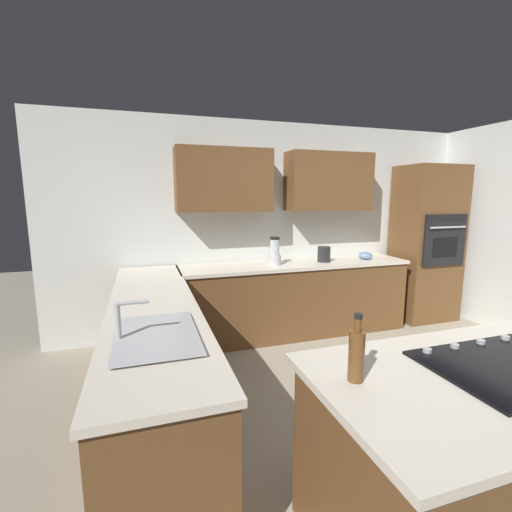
{
  "coord_description": "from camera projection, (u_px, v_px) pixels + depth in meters",
  "views": [
    {
      "loc": [
        1.86,
        2.16,
        1.7
      ],
      "look_at": [
        0.78,
        -1.22,
        1.1
      ],
      "focal_mm": 24.77,
      "sensor_mm": 36.0,
      "label": 1
    }
  ],
  "objects": [
    {
      "name": "mixing_bowl",
      "position": [
        365.0,
        255.0,
        4.54
      ],
      "size": [
        0.17,
        0.17,
        0.1
      ],
      "primitive_type": "ellipsoid",
      "color": "#668CB2",
      "rests_on": "countertop_back"
    },
    {
      "name": "ground_plane",
      "position": [
        392.0,
        408.0,
        2.87
      ],
      "size": [
        14.0,
        14.0,
        0.0
      ],
      "primitive_type": "plane",
      "color": "#9E937F"
    },
    {
      "name": "countertop_back",
      "position": [
        296.0,
        264.0,
        4.31
      ],
      "size": [
        2.84,
        0.64,
        0.04
      ],
      "primitive_type": "cube",
      "color": "silver",
      "rests_on": "lower_cabinets_back"
    },
    {
      "name": "cooktop",
      "position": [
        509.0,
        366.0,
        1.67
      ],
      "size": [
        0.76,
        0.56,
        0.03
      ],
      "color": "black",
      "rests_on": "island_top"
    },
    {
      "name": "lower_cabinets_back",
      "position": [
        295.0,
        300.0,
        4.39
      ],
      "size": [
        2.8,
        0.6,
        0.86
      ],
      "primitive_type": "cube",
      "color": "brown",
      "rests_on": "ground"
    },
    {
      "name": "sink_unit",
      "position": [
        155.0,
        335.0,
        2.01
      ],
      "size": [
        0.46,
        0.7,
        0.23
      ],
      "color": "#515456",
      "rests_on": "countertop_side"
    },
    {
      "name": "kettle",
      "position": [
        324.0,
        254.0,
        4.35
      ],
      "size": [
        0.16,
        0.16,
        0.19
      ],
      "primitive_type": "cylinder",
      "color": "#262628",
      "rests_on": "countertop_back"
    },
    {
      "name": "island_top",
      "position": [
        509.0,
        372.0,
        1.67
      ],
      "size": [
        1.91,
        0.94,
        0.04
      ],
      "primitive_type": "cube",
      "color": "silver",
      "rests_on": "island_base"
    },
    {
      "name": "blender",
      "position": [
        275.0,
        253.0,
        4.15
      ],
      "size": [
        0.15,
        0.15,
        0.33
      ],
      "color": "silver",
      "rests_on": "countertop_back"
    },
    {
      "name": "lower_cabinets_side",
      "position": [
        156.0,
        360.0,
        2.77
      ],
      "size": [
        0.6,
        2.9,
        0.86
      ],
      "primitive_type": "cube",
      "color": "brown",
      "rests_on": "ground"
    },
    {
      "name": "countertop_side",
      "position": [
        153.0,
        305.0,
        2.69
      ],
      "size": [
        0.64,
        2.94,
        0.04
      ],
      "primitive_type": "cube",
      "color": "silver",
      "rests_on": "lower_cabinets_side"
    },
    {
      "name": "wall_oven",
      "position": [
        426.0,
        244.0,
        4.87
      ],
      "size": [
        0.8,
        0.66,
        2.1
      ],
      "color": "brown",
      "rests_on": "ground"
    },
    {
      "name": "oil_bottle",
      "position": [
        356.0,
        354.0,
        1.53
      ],
      "size": [
        0.07,
        0.07,
        0.31
      ],
      "color": "brown",
      "rests_on": "island_top"
    },
    {
      "name": "wall_back",
      "position": [
        289.0,
        216.0,
        4.53
      ],
      "size": [
        6.0,
        0.44,
        2.6
      ],
      "color": "silver",
      "rests_on": "ground"
    },
    {
      "name": "island_base",
      "position": [
        498.0,
        456.0,
        1.74
      ],
      "size": [
        1.83,
        0.86,
        0.86
      ],
      "primitive_type": "cube",
      "color": "brown",
      "rests_on": "ground"
    }
  ]
}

